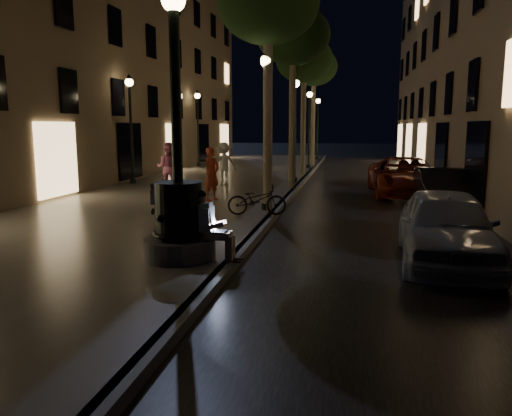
% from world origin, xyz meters
% --- Properties ---
extents(ground, '(120.00, 120.00, 0.00)m').
position_xyz_m(ground, '(0.00, 15.00, 0.00)').
color(ground, black).
rests_on(ground, ground).
extents(cobble_lane, '(6.00, 45.00, 0.02)m').
position_xyz_m(cobble_lane, '(3.00, 15.00, 0.01)').
color(cobble_lane, black).
rests_on(cobble_lane, ground).
extents(promenade, '(8.00, 45.00, 0.20)m').
position_xyz_m(promenade, '(-4.00, 15.00, 0.10)').
color(promenade, '#69625C').
rests_on(promenade, ground).
extents(curb_strip, '(0.25, 45.00, 0.20)m').
position_xyz_m(curb_strip, '(0.00, 15.00, 0.10)').
color(curb_strip, '#59595B').
rests_on(curb_strip, ground).
extents(building_left, '(8.00, 36.00, 15.00)m').
position_xyz_m(building_left, '(-12.00, 18.00, 7.50)').
color(building_left, '#78644B').
rests_on(building_left, ground).
extents(fountain_lamppost, '(1.40, 1.40, 5.21)m').
position_xyz_m(fountain_lamppost, '(-1.00, 2.00, 1.21)').
color(fountain_lamppost, '#59595B').
rests_on(fountain_lamppost, promenade).
extents(seated_man_laptop, '(0.98, 0.33, 1.35)m').
position_xyz_m(seated_man_laptop, '(-0.39, 2.00, 0.91)').
color(seated_man_laptop, tan).
rests_on(seated_man_laptop, promenade).
extents(tree_near, '(3.00, 3.00, 7.30)m').
position_xyz_m(tree_near, '(-0.25, 8.00, 6.24)').
color(tree_near, '#6B604C').
rests_on(tree_near, promenade).
extents(tree_second, '(3.00, 3.00, 7.40)m').
position_xyz_m(tree_second, '(-0.20, 14.00, 6.33)').
color(tree_second, '#6B604C').
rests_on(tree_second, promenade).
extents(tree_third, '(3.00, 3.00, 7.20)m').
position_xyz_m(tree_third, '(-0.30, 20.00, 6.14)').
color(tree_third, '#6B604C').
rests_on(tree_third, promenade).
extents(tree_far, '(3.00, 3.00, 7.50)m').
position_xyz_m(tree_far, '(-0.22, 26.00, 6.43)').
color(tree_far, '#6B604C').
rests_on(tree_far, promenade).
extents(lamp_curb_a, '(0.36, 0.36, 4.81)m').
position_xyz_m(lamp_curb_a, '(-0.30, 8.00, 3.24)').
color(lamp_curb_a, black).
rests_on(lamp_curb_a, promenade).
extents(lamp_curb_b, '(0.36, 0.36, 4.81)m').
position_xyz_m(lamp_curb_b, '(-0.30, 16.00, 3.24)').
color(lamp_curb_b, black).
rests_on(lamp_curb_b, promenade).
extents(lamp_curb_c, '(0.36, 0.36, 4.81)m').
position_xyz_m(lamp_curb_c, '(-0.30, 24.00, 3.24)').
color(lamp_curb_c, black).
rests_on(lamp_curb_c, promenade).
extents(lamp_curb_d, '(0.36, 0.36, 4.81)m').
position_xyz_m(lamp_curb_d, '(-0.30, 32.00, 3.24)').
color(lamp_curb_d, black).
rests_on(lamp_curb_d, promenade).
extents(lamp_left_b, '(0.36, 0.36, 4.81)m').
position_xyz_m(lamp_left_b, '(-7.40, 14.00, 3.24)').
color(lamp_left_b, black).
rests_on(lamp_left_b, promenade).
extents(lamp_left_c, '(0.36, 0.36, 4.81)m').
position_xyz_m(lamp_left_c, '(-7.40, 24.00, 3.24)').
color(lamp_left_c, black).
rests_on(lamp_left_c, promenade).
extents(stroller, '(0.44, 0.99, 1.01)m').
position_xyz_m(stroller, '(-3.23, 6.76, 0.70)').
color(stroller, black).
rests_on(stroller, promenade).
extents(car_front, '(2.04, 4.51, 1.50)m').
position_xyz_m(car_front, '(4.15, 3.34, 0.75)').
color(car_front, '#B7BABF').
rests_on(car_front, ground).
extents(car_second, '(1.49, 4.20, 1.38)m').
position_xyz_m(car_second, '(5.20, 10.08, 0.69)').
color(car_second, black).
rests_on(car_second, ground).
extents(car_third, '(2.80, 5.61, 1.53)m').
position_xyz_m(car_third, '(4.41, 13.56, 0.76)').
color(car_third, '#9B2C13').
rests_on(car_third, ground).
extents(pedestrian_red, '(0.70, 0.80, 1.84)m').
position_xyz_m(pedestrian_red, '(-2.45, 9.53, 1.12)').
color(pedestrian_red, '#AC3922').
rests_on(pedestrian_red, promenade).
extents(pedestrian_pink, '(1.02, 0.85, 1.93)m').
position_xyz_m(pedestrian_pink, '(-4.75, 11.46, 1.17)').
color(pedestrian_pink, '#CA6B94').
rests_on(pedestrian_pink, promenade).
extents(pedestrian_white, '(1.38, 1.23, 1.85)m').
position_xyz_m(pedestrian_white, '(-3.22, 14.23, 1.13)').
color(pedestrian_white, silver).
rests_on(pedestrian_white, promenade).
extents(bicycle, '(1.78, 0.93, 0.89)m').
position_xyz_m(bicycle, '(-0.40, 7.01, 0.65)').
color(bicycle, black).
rests_on(bicycle, promenade).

